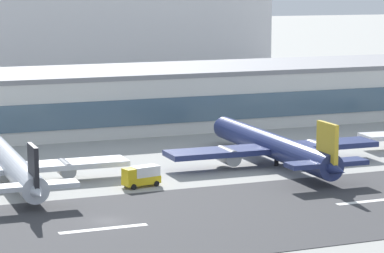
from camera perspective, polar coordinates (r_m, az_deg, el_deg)
ground_plane at (r=122.63m, az=-5.35°, el=-6.02°), size 1400.00×1400.00×0.00m
runway_strip at (r=119.27m, az=-4.86°, el=-6.43°), size 800.00×35.68×0.08m
runway_centreline_dash_4 at (r=118.80m, az=-5.64°, el=-6.48°), size 12.00×1.20×0.01m
runway_centreline_dash_5 at (r=135.72m, az=11.39°, el=-4.65°), size 12.00×1.20×0.01m
terminal_building at (r=198.14m, az=-7.24°, el=1.65°), size 216.69×30.31×13.10m
distant_hotel_block at (r=319.70m, az=-6.52°, el=6.29°), size 127.83×30.35×33.63m
airliner_black_tail_gate_1 at (r=145.36m, az=-11.23°, el=-2.57°), size 37.43×44.79×9.35m
airliner_gold_tail_gate_2 at (r=159.06m, az=5.35°, el=-1.33°), size 39.68×49.34×10.30m
service_box_truck_0 at (r=142.41m, az=-3.25°, el=-3.14°), size 6.37×3.68×3.25m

